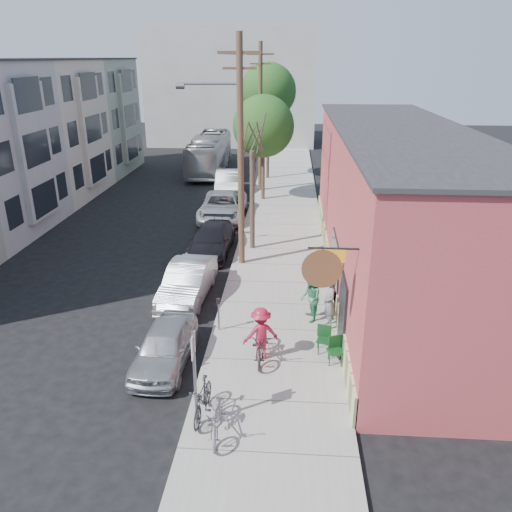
# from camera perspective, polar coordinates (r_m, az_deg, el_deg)

# --- Properties ---
(ground) EXTENTS (120.00, 120.00, 0.00)m
(ground) POSITION_cam_1_polar(r_m,az_deg,el_deg) (18.67, -11.05, -8.12)
(ground) COLOR black
(sidewalk) EXTENTS (4.50, 58.00, 0.15)m
(sidewalk) POSITION_cam_1_polar(r_m,az_deg,el_deg) (28.10, 2.99, 2.86)
(sidewalk) COLOR gray
(sidewalk) RESTS_ON ground
(cafe_building) EXTENTS (6.60, 20.20, 6.61)m
(cafe_building) POSITION_cam_1_polar(r_m,az_deg,el_deg) (21.83, 15.40, 5.37)
(cafe_building) COLOR #A63D40
(cafe_building) RESTS_ON ground
(apartment_row) EXTENTS (6.30, 32.00, 9.00)m
(apartment_row) POSITION_cam_1_polar(r_m,az_deg,el_deg) (34.18, -25.47, 11.89)
(apartment_row) COLOR gray
(apartment_row) RESTS_ON ground
(end_cap_building) EXTENTS (18.00, 8.00, 12.00)m
(end_cap_building) POSITION_cam_1_polar(r_m,az_deg,el_deg) (58.04, -2.71, 18.66)
(end_cap_building) COLOR #A2A19D
(end_cap_building) RESTS_ON ground
(sign_post) EXTENTS (0.07, 0.45, 2.80)m
(sign_post) POSITION_cam_1_polar(r_m,az_deg,el_deg) (13.01, -7.04, -12.83)
(sign_post) COLOR slate
(sign_post) RESTS_ON sidewalk
(parking_meter_near) EXTENTS (0.14, 0.14, 1.24)m
(parking_meter_near) POSITION_cam_1_polar(r_m,az_deg,el_deg) (17.59, -4.30, -6.06)
(parking_meter_near) COLOR slate
(parking_meter_near) RESTS_ON sidewalk
(parking_meter_far) EXTENTS (0.14, 0.14, 1.24)m
(parking_meter_far) POSITION_cam_1_polar(r_m,az_deg,el_deg) (26.37, -1.40, 3.68)
(parking_meter_far) COLOR slate
(parking_meter_far) RESTS_ON sidewalk
(utility_pole_near) EXTENTS (3.57, 0.28, 10.00)m
(utility_pole_near) POSITION_cam_1_polar(r_m,az_deg,el_deg) (22.13, -1.94, 11.97)
(utility_pole_near) COLOR #503A28
(utility_pole_near) RESTS_ON sidewalk
(utility_pole_far) EXTENTS (1.80, 0.28, 10.00)m
(utility_pole_far) POSITION_cam_1_polar(r_m,az_deg,el_deg) (35.85, 0.50, 15.67)
(utility_pole_far) COLOR #503A28
(utility_pole_far) RESTS_ON sidewalk
(tree_bare) EXTENTS (0.24, 0.24, 4.90)m
(tree_bare) POSITION_cam_1_polar(r_m,az_deg,el_deg) (24.65, -0.43, 6.32)
(tree_bare) COLOR #44392C
(tree_bare) RESTS_ON sidewalk
(tree_leafy_mid) EXTENTS (4.01, 4.01, 6.85)m
(tree_leafy_mid) POSITION_cam_1_polar(r_m,az_deg,el_deg) (33.42, 0.84, 14.60)
(tree_leafy_mid) COLOR #44392C
(tree_leafy_mid) RESTS_ON sidewalk
(tree_leafy_far) EXTENTS (4.20, 4.20, 8.71)m
(tree_leafy_far) POSITION_cam_1_polar(r_m,az_deg,el_deg) (39.66, 1.41, 18.29)
(tree_leafy_far) COLOR #44392C
(tree_leafy_far) RESTS_ON sidewalk
(patio_chair_a) EXTENTS (0.61, 0.61, 0.88)m
(patio_chair_a) POSITION_cam_1_polar(r_m,az_deg,el_deg) (16.67, 7.81, -9.48)
(patio_chair_a) COLOR #103917
(patio_chair_a) RESTS_ON sidewalk
(patio_chair_b) EXTENTS (0.64, 0.64, 0.88)m
(patio_chair_b) POSITION_cam_1_polar(r_m,az_deg,el_deg) (16.16, 9.07, -10.67)
(patio_chair_b) COLOR #103917
(patio_chair_b) RESTS_ON sidewalk
(patron_grey) EXTENTS (0.60, 0.79, 1.94)m
(patron_grey) POSITION_cam_1_polar(r_m,az_deg,el_deg) (17.87, 8.40, -5.28)
(patron_grey) COLOR slate
(patron_grey) RESTS_ON sidewalk
(patron_green) EXTENTS (0.82, 0.98, 1.79)m
(patron_green) POSITION_cam_1_polar(r_m,az_deg,el_deg) (18.26, 6.24, -4.81)
(patron_green) COLOR #338057
(patron_green) RESTS_ON sidewalk
(cyclist) EXTENTS (1.31, 1.02, 1.79)m
(cyclist) POSITION_cam_1_polar(r_m,az_deg,el_deg) (15.97, 0.55, -8.86)
(cyclist) COLOR maroon
(cyclist) RESTS_ON sidewalk
(cyclist_bike) EXTENTS (0.77, 2.08, 1.09)m
(cyclist_bike) POSITION_cam_1_polar(r_m,az_deg,el_deg) (16.15, 0.54, -9.93)
(cyclist_bike) COLOR black
(cyclist_bike) RESTS_ON sidewalk
(parked_bike_a) EXTENTS (0.66, 1.80, 1.06)m
(parked_bike_a) POSITION_cam_1_polar(r_m,az_deg,el_deg) (13.94, -6.13, -15.97)
(parked_bike_a) COLOR black
(parked_bike_a) RESTS_ON sidewalk
(parked_bike_b) EXTENTS (0.80, 1.92, 0.99)m
(parked_bike_b) POSITION_cam_1_polar(r_m,az_deg,el_deg) (13.40, -4.55, -17.91)
(parked_bike_b) COLOR slate
(parked_bike_b) RESTS_ON sidewalk
(car_0) EXTENTS (1.70, 3.95, 1.33)m
(car_0) POSITION_cam_1_polar(r_m,az_deg,el_deg) (16.33, -10.39, -10.07)
(car_0) COLOR #A2A5A9
(car_0) RESTS_ON ground
(car_1) EXTENTS (1.82, 4.57, 1.48)m
(car_1) POSITION_cam_1_polar(r_m,az_deg,el_deg) (20.36, -7.81, -2.93)
(car_1) COLOR #AEB0B6
(car_1) RESTS_ON ground
(car_2) EXTENTS (2.04, 4.79, 1.38)m
(car_2) POSITION_cam_1_polar(r_m,az_deg,el_deg) (24.99, -5.08, 1.85)
(car_2) COLOR black
(car_2) RESTS_ON ground
(car_3) EXTENTS (2.66, 5.66, 1.57)m
(car_3) POSITION_cam_1_polar(r_m,az_deg,el_deg) (30.34, -3.82, 5.69)
(car_3) COLOR #AEB2B6
(car_3) RESTS_ON ground
(car_4) EXTENTS (2.21, 5.16, 1.65)m
(car_4) POSITION_cam_1_polar(r_m,az_deg,el_deg) (35.97, -3.19, 8.35)
(car_4) COLOR #B7BBBF
(car_4) RESTS_ON ground
(bus) EXTENTS (2.76, 11.01, 3.05)m
(bus) POSITION_cam_1_polar(r_m,az_deg,el_deg) (43.60, -5.34, 11.62)
(bus) COLOR beige
(bus) RESTS_ON ground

